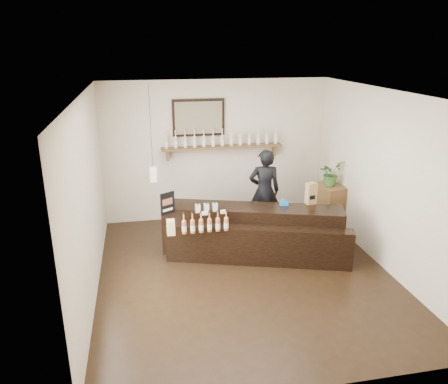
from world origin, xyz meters
TOP-DOWN VIEW (x-y plane):
  - ground at (0.00, 0.00)m, footprint 5.00×5.00m
  - room_shell at (0.00, 0.00)m, footprint 5.00×5.00m
  - back_wall_decor at (-0.14, 2.37)m, footprint 2.66×0.96m
  - counter at (0.29, 0.59)m, footprint 3.04×1.69m
  - promo_sign at (-1.13, 0.65)m, footprint 0.24×0.15m
  - paper_bag at (1.31, 0.66)m, footprint 0.19×0.15m
  - tape_dispenser at (0.83, 0.66)m, footprint 0.15×0.08m
  - side_cabinet at (2.00, 1.42)m, footprint 0.58×0.70m
  - potted_plant at (2.00, 1.42)m, footprint 0.56×0.55m
  - shopkeeper at (0.75, 1.55)m, footprint 0.71×0.51m

SIDE VIEW (x-z plane):
  - ground at x=0.00m, z-range 0.00..0.00m
  - counter at x=0.29m, z-range -0.10..0.89m
  - side_cabinet at x=2.00m, z-range 0.00..0.89m
  - tape_dispenser at x=0.83m, z-range 0.83..0.95m
  - shopkeeper at x=0.75m, z-range 0.00..1.83m
  - promo_sign at x=-1.13m, z-range 0.84..1.21m
  - paper_bag at x=1.31m, z-range 0.84..1.22m
  - potted_plant at x=2.00m, z-range 0.89..1.36m
  - room_shell at x=0.00m, z-range -0.80..4.20m
  - back_wall_decor at x=-0.14m, z-range 0.91..2.60m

